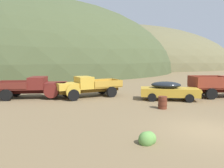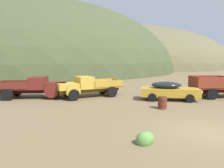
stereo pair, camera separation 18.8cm
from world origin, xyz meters
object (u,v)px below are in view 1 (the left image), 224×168
truck_oxblood (37,87)px  oil_drum_spare (163,103)px  car_mustard (171,90)px  truck_faded_yellow (85,87)px

truck_oxblood → oil_drum_spare: truck_oxblood is taller
oil_drum_spare → truck_oxblood: bearing=150.2°
car_mustard → truck_faded_yellow: bearing=178.6°
car_mustard → oil_drum_spare: 3.43m
truck_oxblood → car_mustard: size_ratio=1.15×
car_mustard → oil_drum_spare: (-1.89, -2.84, -0.38)m
truck_faded_yellow → car_mustard: size_ratio=1.17×
truck_oxblood → truck_faded_yellow: 4.20m
car_mustard → oil_drum_spare: car_mustard is taller
truck_faded_yellow → truck_oxblood: bearing=-24.6°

